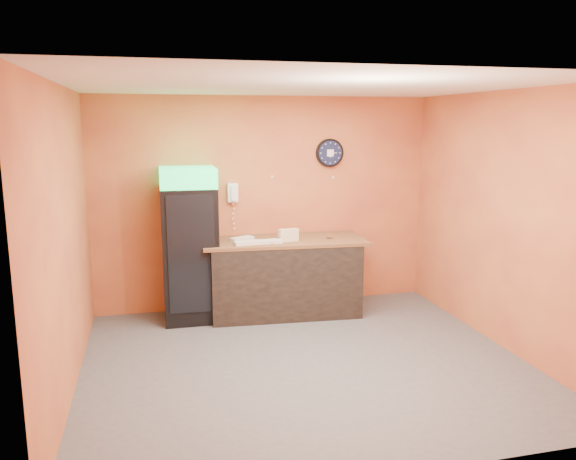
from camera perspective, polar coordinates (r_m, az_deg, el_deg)
name	(u,v)px	position (r m, az deg, el deg)	size (l,w,h in m)	color
floor	(305,362)	(6.00, 1.70, -13.29)	(4.50, 4.50, 0.00)	#47474C
back_wall	(265,203)	(7.50, -2.35, 2.75)	(4.50, 0.02, 2.80)	#D2793B
left_wall	(65,242)	(5.43, -21.73, -1.11)	(0.02, 4.00, 2.80)	#D2793B
right_wall	(504,221)	(6.55, 21.11, 0.85)	(0.02, 4.00, 2.80)	#D2793B
ceiling	(306,85)	(5.49, 1.87, 14.47)	(4.50, 4.00, 0.02)	white
beverage_cooler	(190,247)	(7.06, -9.91, -1.72)	(0.68, 0.69, 1.92)	black
prep_counter	(284,278)	(7.32, -0.41, -4.86)	(1.89, 0.84, 0.94)	black
wall_clock	(330,153)	(7.63, 4.26, 7.82)	(0.38, 0.06, 0.38)	black
wall_phone	(233,193)	(7.35, -5.63, 3.80)	(0.13, 0.11, 0.24)	white
butcher_paper	(284,241)	(7.20, -0.42, -1.09)	(2.08, 0.85, 0.04)	brown
sub_roll_stack	(289,235)	(7.06, 0.07, -0.52)	(0.26, 0.12, 0.16)	beige
wrapped_sandwich_left	(247,243)	(6.89, -4.19, -1.31)	(0.31, 0.12, 0.04)	silver
wrapped_sandwich_mid	(270,242)	(6.95, -1.87, -1.18)	(0.29, 0.12, 0.04)	silver
wrapped_sandwich_right	(242,239)	(7.13, -4.71, -0.90)	(0.31, 0.12, 0.04)	silver
kitchen_tool	(279,237)	(7.16, -0.92, -0.74)	(0.06, 0.06, 0.06)	silver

